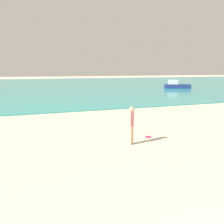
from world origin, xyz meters
name	(u,v)px	position (x,y,z in m)	size (l,w,h in m)	color
water	(54,84)	(0.00, 44.42, 0.03)	(160.00, 60.00, 0.06)	teal
person_standing	(132,123)	(0.65, 7.05, 0.86)	(0.27, 0.27, 1.52)	#DDAD84
frisbee	(148,137)	(1.72, 7.64, 0.01)	(0.26, 0.26, 0.03)	#E51E4C
boat_near	(176,85)	(17.70, 28.44, 0.52)	(4.10, 2.66, 1.33)	navy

